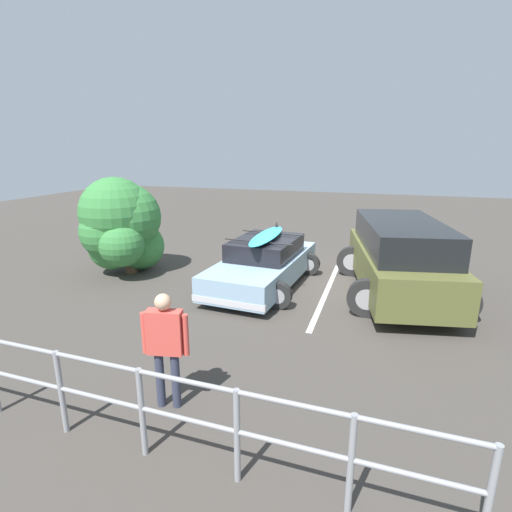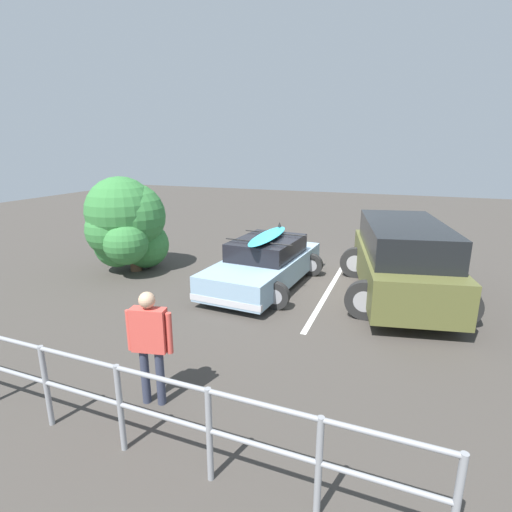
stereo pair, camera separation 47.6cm
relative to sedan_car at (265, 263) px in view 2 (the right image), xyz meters
The scene contains 7 objects.
ground_plane 1.08m from the sedan_car, 151.32° to the right, with size 44.00×44.00×0.02m, color #423D38.
parking_stripe 1.76m from the sedan_car, behind, with size 4.79×0.12×0.00m, color silver.
sedan_car is the anchor object (origin of this frame).
suv_car 3.35m from the sedan_car, behind, with size 3.22×5.05×1.83m.
person_bystander 5.29m from the sedan_car, 92.32° to the left, with size 0.64×0.28×1.67m.
railing_fence 6.18m from the sedan_car, 93.73° to the left, with size 7.14×0.24×1.13m.
bush_near_left 4.17m from the sedan_car, ahead, with size 2.12×2.47×2.73m.
Camera 2 is at (-2.52, 9.78, 3.52)m, focal length 28.00 mm.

